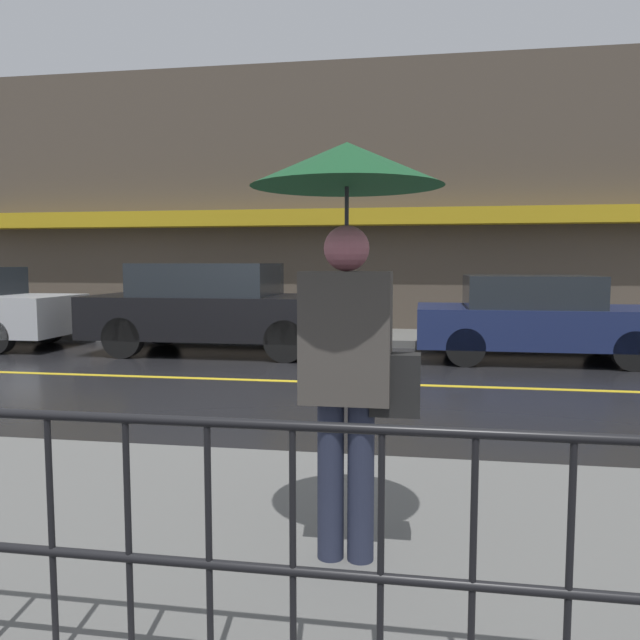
% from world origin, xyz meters
% --- Properties ---
extents(ground_plane, '(80.00, 80.00, 0.00)m').
position_xyz_m(ground_plane, '(0.00, 0.00, 0.00)').
color(ground_plane, black).
extents(sidewalk_near, '(28.00, 2.90, 0.14)m').
position_xyz_m(sidewalk_near, '(0.00, -5.00, 0.07)').
color(sidewalk_near, '#60605E').
rests_on(sidewalk_near, ground_plane).
extents(sidewalk_far, '(28.00, 2.15, 0.14)m').
position_xyz_m(sidewalk_far, '(0.00, 4.63, 0.07)').
color(sidewalk_far, '#60605E').
rests_on(sidewalk_far, ground_plane).
extents(lane_marking, '(25.20, 0.12, 0.01)m').
position_xyz_m(lane_marking, '(0.00, 0.00, 0.00)').
color(lane_marking, gold).
rests_on(lane_marking, ground_plane).
extents(building_storefront, '(28.00, 0.85, 6.03)m').
position_xyz_m(building_storefront, '(0.00, 5.82, 2.99)').
color(building_storefront, '#4C4238').
rests_on(building_storefront, ground_plane).
extents(pedestrian, '(0.92, 0.92, 2.03)m').
position_xyz_m(pedestrian, '(1.72, -5.25, 1.69)').
color(pedestrian, '#23283D').
rests_on(pedestrian, sidewalk_near).
extents(car_black, '(4.55, 1.90, 1.60)m').
position_xyz_m(car_black, '(-1.56, 2.44, 0.82)').
color(car_black, black).
rests_on(car_black, ground_plane).
extents(car_navy, '(3.94, 1.79, 1.40)m').
position_xyz_m(car_navy, '(3.94, 2.44, 0.71)').
color(car_navy, '#19234C').
rests_on(car_navy, ground_plane).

